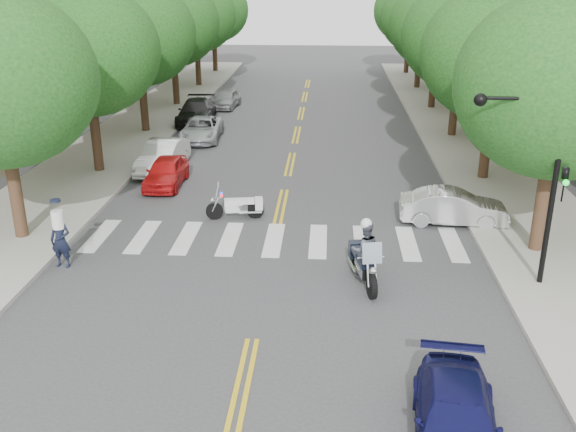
# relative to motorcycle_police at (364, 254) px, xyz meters

# --- Properties ---
(ground) EXTENTS (140.00, 140.00, 0.00)m
(ground) POSITION_rel_motorcycle_police_xyz_m (-2.97, -3.43, -0.93)
(ground) COLOR #38383A
(ground) RESTS_ON ground
(sidewalk_left) EXTENTS (5.00, 60.00, 0.15)m
(sidewalk_left) POSITION_rel_motorcycle_police_xyz_m (-12.47, 18.57, -0.85)
(sidewalk_left) COLOR #9E9991
(sidewalk_left) RESTS_ON ground
(sidewalk_right) EXTENTS (5.00, 60.00, 0.15)m
(sidewalk_right) POSITION_rel_motorcycle_police_xyz_m (6.53, 18.57, -0.85)
(sidewalk_right) COLOR #9E9991
(sidewalk_right) RESTS_ON ground
(tree_l_1) EXTENTS (6.40, 6.40, 8.45)m
(tree_l_1) POSITION_rel_motorcycle_police_xyz_m (-11.77, 10.57, 4.63)
(tree_l_1) COLOR #382316
(tree_l_1) RESTS_ON ground
(tree_l_2) EXTENTS (6.40, 6.40, 8.45)m
(tree_l_2) POSITION_rel_motorcycle_police_xyz_m (-11.77, 18.57, 4.63)
(tree_l_2) COLOR #382316
(tree_l_2) RESTS_ON ground
(tree_l_3) EXTENTS (6.40, 6.40, 8.45)m
(tree_l_3) POSITION_rel_motorcycle_police_xyz_m (-11.77, 26.57, 4.63)
(tree_l_3) COLOR #382316
(tree_l_3) RESTS_ON ground
(tree_l_4) EXTENTS (6.40, 6.40, 8.45)m
(tree_l_4) POSITION_rel_motorcycle_police_xyz_m (-11.77, 34.57, 4.63)
(tree_l_4) COLOR #382316
(tree_l_4) RESTS_ON ground
(tree_l_5) EXTENTS (6.40, 6.40, 8.45)m
(tree_l_5) POSITION_rel_motorcycle_police_xyz_m (-11.77, 42.57, 4.63)
(tree_l_5) COLOR #382316
(tree_l_5) RESTS_ON ground
(tree_r_0) EXTENTS (6.40, 6.40, 8.45)m
(tree_r_0) POSITION_rel_motorcycle_police_xyz_m (5.83, 2.57, 4.63)
(tree_r_0) COLOR #382316
(tree_r_0) RESTS_ON ground
(tree_r_1) EXTENTS (6.40, 6.40, 8.45)m
(tree_r_1) POSITION_rel_motorcycle_police_xyz_m (5.83, 10.57, 4.63)
(tree_r_1) COLOR #382316
(tree_r_1) RESTS_ON ground
(tree_r_2) EXTENTS (6.40, 6.40, 8.45)m
(tree_r_2) POSITION_rel_motorcycle_police_xyz_m (5.83, 18.57, 4.63)
(tree_r_2) COLOR #382316
(tree_r_2) RESTS_ON ground
(tree_r_3) EXTENTS (6.40, 6.40, 8.45)m
(tree_r_3) POSITION_rel_motorcycle_police_xyz_m (5.83, 26.57, 4.63)
(tree_r_3) COLOR #382316
(tree_r_3) RESTS_ON ground
(tree_r_4) EXTENTS (6.40, 6.40, 8.45)m
(tree_r_4) POSITION_rel_motorcycle_police_xyz_m (5.83, 34.57, 4.63)
(tree_r_4) COLOR #382316
(tree_r_4) RESTS_ON ground
(tree_r_5) EXTENTS (6.40, 6.40, 8.45)m
(tree_r_5) POSITION_rel_motorcycle_police_xyz_m (5.83, 42.57, 4.63)
(tree_r_5) COLOR #382316
(tree_r_5) RESTS_ON ground
(traffic_signal_pole) EXTENTS (2.82, 0.42, 6.00)m
(traffic_signal_pole) POSITION_rel_motorcycle_police_xyz_m (4.75, 0.07, 2.79)
(traffic_signal_pole) COLOR black
(traffic_signal_pole) RESTS_ON ground
(motorcycle_police) EXTENTS (0.97, 2.55, 2.09)m
(motorcycle_police) POSITION_rel_motorcycle_police_xyz_m (0.00, 0.00, 0.00)
(motorcycle_police) COLOR black
(motorcycle_police) RESTS_ON ground
(motorcycle_parked) EXTENTS (2.19, 0.73, 1.41)m
(motorcycle_parked) POSITION_rel_motorcycle_police_xyz_m (-4.43, 5.09, -0.43)
(motorcycle_parked) COLOR black
(motorcycle_parked) RESTS_ON ground
(officer_standing) EXTENTS (0.71, 0.51, 1.82)m
(officer_standing) POSITION_rel_motorcycle_police_xyz_m (-9.47, 0.51, -0.02)
(officer_standing) COLOR black
(officer_standing) RESTS_ON ground
(convertible) EXTENTS (4.01, 1.64, 1.29)m
(convertible) POSITION_rel_motorcycle_police_xyz_m (3.53, 5.07, -0.28)
(convertible) COLOR #B7B8B9
(convertible) RESTS_ON ground
(sedan_blue) EXTENTS (2.09, 4.19, 1.17)m
(sedan_blue) POSITION_rel_motorcycle_police_xyz_m (1.46, -7.05, -0.34)
(sedan_blue) COLOR #111147
(sedan_blue) RESTS_ON ground
(parked_car_a) EXTENTS (1.51, 3.72, 1.27)m
(parked_car_a) POSITION_rel_motorcycle_police_xyz_m (-8.17, 8.86, -0.29)
(parked_car_a) COLOR red
(parked_car_a) RESTS_ON ground
(parked_car_b) EXTENTS (1.77, 4.40, 1.42)m
(parked_car_b) POSITION_rel_motorcycle_police_xyz_m (-8.87, 11.07, -0.22)
(parked_car_b) COLOR white
(parked_car_b) RESTS_ON ground
(parked_car_c) EXTENTS (2.25, 4.53, 1.23)m
(parked_car_c) POSITION_rel_motorcycle_police_xyz_m (-8.17, 17.00, -0.31)
(parked_car_c) COLOR #9FA2A6
(parked_car_c) RESTS_ON ground
(parked_car_d) EXTENTS (2.28, 5.12, 1.46)m
(parked_car_d) POSITION_rel_motorcycle_police_xyz_m (-9.27, 21.07, -0.20)
(parked_car_d) COLOR black
(parked_car_d) RESTS_ON ground
(parked_car_e) EXTENTS (1.79, 3.75, 1.24)m
(parked_car_e) POSITION_rel_motorcycle_police_xyz_m (-8.17, 26.07, -0.31)
(parked_car_e) COLOR gray
(parked_car_e) RESTS_ON ground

